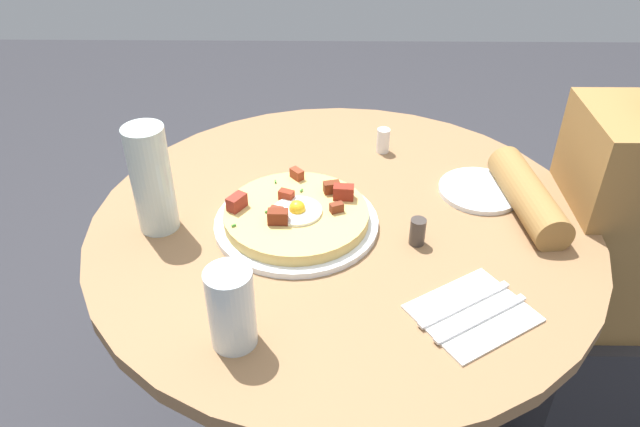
% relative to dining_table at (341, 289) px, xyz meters
% --- Properties ---
extents(dining_table, '(0.94, 0.94, 0.74)m').
position_rel_dining_table_xyz_m(dining_table, '(0.00, 0.00, 0.00)').
color(dining_table, olive).
rests_on(dining_table, ground_plane).
extents(person_seated, '(0.52, 0.30, 1.14)m').
position_rel_dining_table_xyz_m(person_seated, '(0.62, 0.07, -0.06)').
color(person_seated, '#2D2D33').
rests_on(person_seated, ground_plane).
extents(pizza_plate, '(0.30, 0.30, 0.01)m').
position_rel_dining_table_xyz_m(pizza_plate, '(-0.09, -0.02, 0.18)').
color(pizza_plate, white).
rests_on(pizza_plate, dining_table).
extents(breakfast_pizza, '(0.27, 0.27, 0.05)m').
position_rel_dining_table_xyz_m(breakfast_pizza, '(-0.09, -0.02, 0.20)').
color(breakfast_pizza, '#D6B562').
rests_on(breakfast_pizza, pizza_plate).
extents(bread_plate, '(0.16, 0.16, 0.01)m').
position_rel_dining_table_xyz_m(bread_plate, '(0.27, 0.09, 0.18)').
color(bread_plate, white).
rests_on(bread_plate, dining_table).
extents(napkin, '(0.22, 0.21, 0.00)m').
position_rel_dining_table_xyz_m(napkin, '(0.20, -0.25, 0.18)').
color(napkin, white).
rests_on(napkin, dining_table).
extents(fork, '(0.16, 0.11, 0.00)m').
position_rel_dining_table_xyz_m(fork, '(0.20, -0.26, 0.18)').
color(fork, silver).
rests_on(fork, napkin).
extents(knife, '(0.16, 0.11, 0.00)m').
position_rel_dining_table_xyz_m(knife, '(0.19, -0.23, 0.18)').
color(knife, silver).
rests_on(knife, napkin).
extents(water_glass, '(0.07, 0.07, 0.13)m').
position_rel_dining_table_xyz_m(water_glass, '(-0.16, -0.30, 0.24)').
color(water_glass, silver).
rests_on(water_glass, dining_table).
extents(water_bottle, '(0.07, 0.07, 0.20)m').
position_rel_dining_table_xyz_m(water_bottle, '(-0.34, -0.03, 0.28)').
color(water_bottle, silver).
rests_on(water_bottle, dining_table).
extents(salt_shaker, '(0.03, 0.03, 0.05)m').
position_rel_dining_table_xyz_m(salt_shaker, '(0.09, 0.26, 0.20)').
color(salt_shaker, white).
rests_on(salt_shaker, dining_table).
extents(pepper_shaker, '(0.03, 0.03, 0.05)m').
position_rel_dining_table_xyz_m(pepper_shaker, '(0.13, -0.07, 0.20)').
color(pepper_shaker, '#3F3833').
rests_on(pepper_shaker, dining_table).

